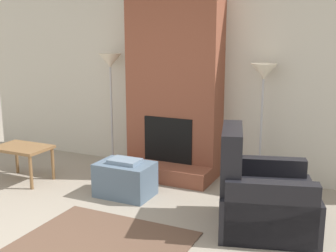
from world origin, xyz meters
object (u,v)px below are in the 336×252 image
object	(u,v)px
ottoman	(125,179)
side_table	(22,151)
armchair	(259,199)
floor_lamp_right	(263,81)
floor_lamp_left	(110,69)

from	to	relation	value
ottoman	side_table	bearing A→B (deg)	-175.65
armchair	side_table	bearing A→B (deg)	72.88
side_table	ottoman	bearing A→B (deg)	4.35
floor_lamp_right	armchair	bearing A→B (deg)	-77.04
armchair	side_table	distance (m)	3.28
ottoman	side_table	size ratio (longest dim) A/B	0.93
ottoman	armchair	world-z (taller)	armchair
side_table	floor_lamp_right	distance (m)	3.37
ottoman	side_table	world-z (taller)	side_table
floor_lamp_right	side_table	bearing A→B (deg)	-157.87
side_table	floor_lamp_left	distance (m)	1.74
ottoman	floor_lamp_left	world-z (taller)	floor_lamp_left
floor_lamp_left	side_table	bearing A→B (deg)	-119.15
ottoman	floor_lamp_left	bearing A→B (deg)	128.72
ottoman	armchair	bearing A→B (deg)	-6.03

